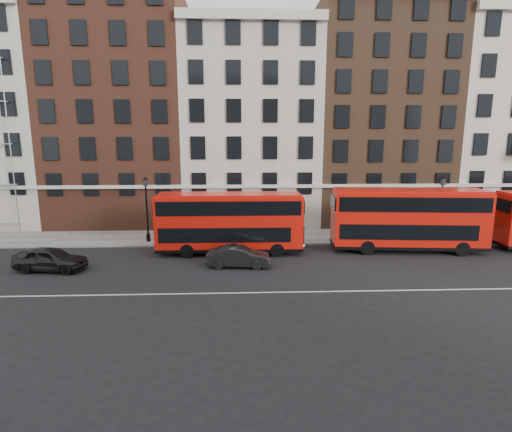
{
  "coord_description": "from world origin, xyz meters",
  "views": [
    {
      "loc": [
        -1.13,
        -23.05,
        8.54
      ],
      "look_at": [
        0.02,
        5.0,
        3.0
      ],
      "focal_mm": 28.0,
      "sensor_mm": 36.0,
      "label": 1
    }
  ],
  "objects_px": {
    "bus_c": "(408,218)",
    "car_rear": "(51,259)",
    "car_front": "(239,257)",
    "bus_b": "(229,221)"
  },
  "relations": [
    {
      "from": "bus_c",
      "to": "car_rear",
      "type": "distance_m",
      "value": 25.31
    },
    {
      "from": "bus_c",
      "to": "car_front",
      "type": "distance_m",
      "value": 13.31
    },
    {
      "from": "bus_b",
      "to": "car_front",
      "type": "xyz_separation_m",
      "value": [
        0.7,
        -3.27,
        -1.72
      ]
    },
    {
      "from": "bus_b",
      "to": "car_rear",
      "type": "relative_size",
      "value": 2.35
    },
    {
      "from": "bus_b",
      "to": "car_front",
      "type": "height_order",
      "value": "bus_b"
    },
    {
      "from": "car_rear",
      "to": "car_front",
      "type": "height_order",
      "value": "car_rear"
    },
    {
      "from": "bus_b",
      "to": "car_front",
      "type": "relative_size",
      "value": 2.54
    },
    {
      "from": "car_rear",
      "to": "bus_c",
      "type": "bearing_deg",
      "value": -74.61
    },
    {
      "from": "car_rear",
      "to": "car_front",
      "type": "relative_size",
      "value": 1.08
    },
    {
      "from": "car_front",
      "to": "car_rear",
      "type": "bearing_deg",
      "value": 96.22
    }
  ]
}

